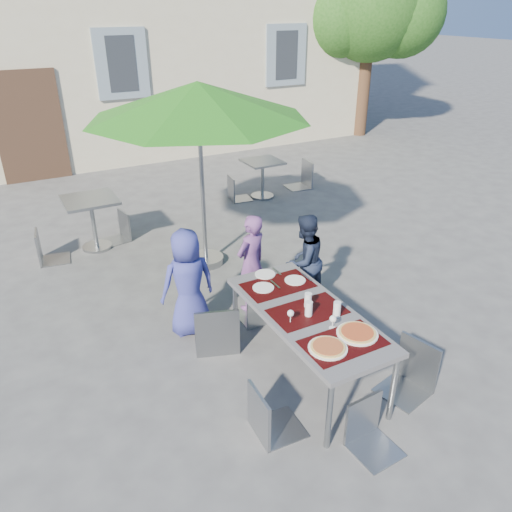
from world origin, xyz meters
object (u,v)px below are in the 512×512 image
dining_table (307,316)px  chair_0 (215,300)px  chair_5 (374,400)px  bg_chair_l_0 (42,228)px  child_2 (304,261)px  cafe_table_0 (92,213)px  child_0 (188,283)px  bg_chair_l_1 (236,174)px  chair_4 (417,340)px  pizza_near_left (328,347)px  cafe_table_1 (262,173)px  chair_2 (293,280)px  pizza_near_right (357,333)px  chair_1 (261,276)px  child_1 (251,263)px  chair_3 (269,386)px  bg_chair_r_0 (117,210)px  patio_umbrella (198,102)px  bg_chair_r_1 (303,158)px

dining_table → chair_0: chair_0 is taller
chair_5 → bg_chair_l_0: bg_chair_l_0 is taller
child_2 → chair_5: (-0.73, -2.16, -0.10)m
chair_0 → cafe_table_0: chair_0 is taller
child_0 → bg_chair_l_1: size_ratio=1.43×
child_0 → chair_4: size_ratio=1.30×
pizza_near_left → cafe_table_0: bearing=102.9°
chair_5 → dining_table: bearing=89.2°
chair_0 → cafe_table_1: 4.76m
chair_2 → pizza_near_right: bearing=-98.9°
chair_1 → bg_chair_l_0: bearing=125.6°
child_1 → bg_chair_l_0: child_1 is taller
chair_3 → bg_chair_l_0: (-1.22, 4.32, -0.01)m
dining_table → chair_0: (-0.60, 0.78, -0.08)m
child_2 → bg_chair_r_0: child_2 is taller
cafe_table_0 → cafe_table_1: 3.39m
chair_2 → chair_4: chair_4 is taller
chair_2 → bg_chair_l_0: (-2.31, 2.92, -0.01)m
pizza_near_left → child_1: 1.94m
chair_2 → child_0: bearing=162.6°
dining_table → patio_umbrella: patio_umbrella is taller
child_1 → chair_1: (-0.04, -0.31, -0.01)m
dining_table → chair_1: size_ratio=1.82×
patio_umbrella → cafe_table_1: 3.36m
pizza_near_left → chair_4: (0.95, -0.09, -0.21)m
cafe_table_1 → bg_chair_r_1: bg_chair_r_1 is taller
chair_4 → cafe_table_0: size_ratio=1.20×
chair_1 → chair_3: chair_1 is taller
chair_3 → chair_5: 0.85m
child_0 → bg_chair_r_0: child_0 is taller
chair_2 → chair_5: 1.95m
cafe_table_1 → child_0: bearing=-129.4°
pizza_near_right → child_0: bearing=117.1°
pizza_near_right → bg_chair_r_1: bearing=61.3°
chair_0 → bg_chair_r_0: size_ratio=1.24×
cafe_table_1 → bg_chair_l_1: (-0.51, 0.10, 0.03)m
chair_5 → cafe_table_1: chair_5 is taller
chair_5 → bg_chair_r_0: 5.13m
bg_chair_l_0 → cafe_table_1: bearing=12.3°
cafe_table_0 → bg_chair_r_1: bearing=11.8°
child_0 → chair_4: 2.42m
bg_chair_l_0 → chair_3: bearing=-74.3°
pizza_near_right → chair_2: bearing=81.1°
pizza_near_left → bg_chair_r_1: 6.31m
chair_0 → chair_3: 1.29m
pizza_near_right → child_0: child_0 is taller
dining_table → chair_2: 1.00m
dining_table → bg_chair_r_0: bearing=101.1°
bg_chair_l_1 → cafe_table_1: bearing=-10.9°
bg_chair_r_0 → child_1: bearing=-71.4°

